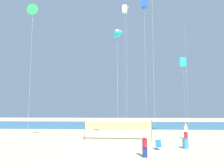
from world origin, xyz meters
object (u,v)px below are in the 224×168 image
at_px(beachgoer_white_shirt, 186,131).
at_px(kite_magenta_diamond, 185,31).
at_px(beachgoer_maroon_shirt, 145,145).
at_px(volleyball_net, 118,126).
at_px(folding_beach_chair, 158,145).
at_px(trash_barrel, 186,144).
at_px(kite_cyan_box, 183,62).
at_px(kite_green_delta, 33,10).
at_px(kite_blue_box, 144,3).
at_px(kite_white_diamond, 127,11).
at_px(kite_cyan_inflatable, 117,34).
at_px(beach_handbag, 148,149).
at_px(kite_white_box, 125,9).

xyz_separation_m(beachgoer_white_shirt, kite_magenta_diamond, (1.97, 5.37, 14.76)).
height_order(beachgoer_maroon_shirt, volleyball_net, volleyball_net).
relative_size(folding_beach_chair, kite_magenta_diamond, 0.05).
bearing_deg(trash_barrel, volleyball_net, 144.88).
distance_m(beachgoer_maroon_shirt, kite_cyan_box, 18.09).
bearing_deg(folding_beach_chair, kite_green_delta, 142.75).
bearing_deg(kite_blue_box, kite_magenta_diamond, 41.12).
height_order(kite_green_delta, kite_white_diamond, kite_white_diamond).
bearing_deg(trash_barrel, beachgoer_white_shirt, 73.51).
height_order(beachgoer_white_shirt, volleyball_net, volleyball_net).
relative_size(beachgoer_maroon_shirt, folding_beach_chair, 1.93).
relative_size(volleyball_net, kite_green_delta, 0.55).
distance_m(volleyball_net, kite_magenta_diamond, 18.94).
xyz_separation_m(kite_blue_box, kite_cyan_box, (5.96, 4.19, -7.01)).
bearing_deg(kite_white_diamond, folding_beach_chair, -75.73).
xyz_separation_m(volleyball_net, kite_white_diamond, (1.26, 5.04, 16.69)).
bearing_deg(kite_cyan_inflatable, volleyball_net, 87.17).
xyz_separation_m(beach_handbag, kite_green_delta, (-11.57, 0.74, 13.85)).
bearing_deg(beach_handbag, kite_magenta_diamond, 59.29).
height_order(volleyball_net, kite_magenta_diamond, kite_magenta_diamond).
height_order(kite_white_box, kite_green_delta, kite_white_box).
bearing_deg(kite_cyan_inflatable, kite_white_box, 83.56).
bearing_deg(volleyball_net, kite_magenta_diamond, 34.46).
height_order(trash_barrel, kite_cyan_box, kite_cyan_box).
bearing_deg(kite_cyan_box, beachgoer_white_shirt, -106.05).
bearing_deg(beachgoer_maroon_shirt, folding_beach_chair, 58.56).
bearing_deg(kite_cyan_inflatable, folding_beach_chair, -52.35).
height_order(beachgoer_white_shirt, beachgoer_maroon_shirt, beachgoer_white_shirt).
height_order(beachgoer_maroon_shirt, beach_handbag, beachgoer_maroon_shirt).
distance_m(kite_cyan_inflatable, kite_cyan_box, 11.24).
bearing_deg(kite_green_delta, trash_barrel, 0.92).
relative_size(beachgoer_white_shirt, kite_white_box, 0.09).
bearing_deg(folding_beach_chair, kite_cyan_box, 27.13).
height_order(beachgoer_white_shirt, kite_green_delta, kite_green_delta).
relative_size(trash_barrel, kite_green_delta, 0.06).
distance_m(beachgoer_maroon_shirt, volleyball_net, 8.68).
distance_m(beachgoer_maroon_shirt, kite_white_box, 25.93).
relative_size(beachgoer_maroon_shirt, kite_white_box, 0.08).
bearing_deg(trash_barrel, kite_cyan_inflatable, 146.41).
distance_m(kite_white_box, kite_cyan_box, 13.49).
bearing_deg(kite_green_delta, folding_beach_chair, -2.06).
relative_size(beachgoer_maroon_shirt, kite_cyan_inflatable, 0.13).
bearing_deg(kite_white_diamond, kite_cyan_inflatable, -103.49).
bearing_deg(kite_cyan_box, kite_magenta_diamond, 62.52).
bearing_deg(kite_white_box, kite_white_diamond, -86.11).
xyz_separation_m(trash_barrel, beach_handbag, (-3.70, -0.99, -0.32)).
height_order(folding_beach_chair, kite_blue_box, kite_blue_box).
bearing_deg(beach_handbag, volleyball_net, 116.95).
xyz_separation_m(volleyball_net, kite_blue_box, (3.49, 1.11, 15.82)).
relative_size(beach_handbag, kite_magenta_diamond, 0.02).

